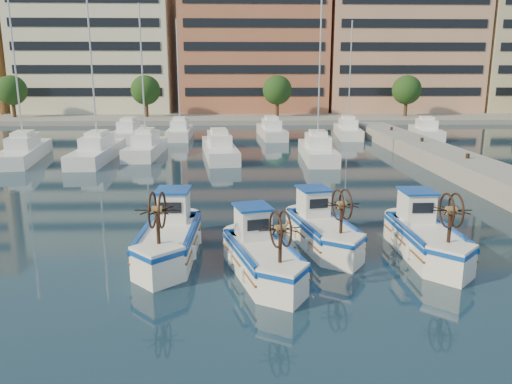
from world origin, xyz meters
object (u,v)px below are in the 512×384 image
fishing_boat_d (425,235)px  fishing_boat_c (322,228)px  fishing_boat_a (170,235)px  fishing_boat_b (261,253)px

fishing_boat_d → fishing_boat_c: bearing=162.0°
fishing_boat_c → fishing_boat_d: fishing_boat_d is taller
fishing_boat_a → fishing_boat_c: bearing=11.4°
fishing_boat_a → fishing_boat_b: 3.60m
fishing_boat_b → fishing_boat_c: size_ratio=1.00×
fishing_boat_a → fishing_boat_d: fishing_boat_a is taller
fishing_boat_a → fishing_boat_c: size_ratio=1.06×
fishing_boat_c → fishing_boat_d: bearing=-28.7°
fishing_boat_b → fishing_boat_d: (5.91, 1.57, 0.04)m
fishing_boat_b → fishing_boat_a: bearing=136.6°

